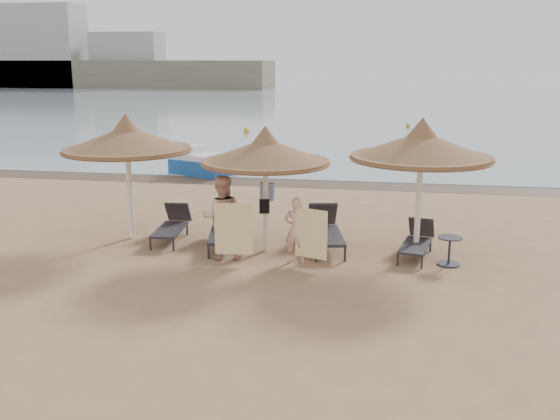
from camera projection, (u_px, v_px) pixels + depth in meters
The scene contains 21 objects.
ground at pixel (275, 269), 13.36m from camera, with size 160.00×160.00×0.00m, color #9F7650.
sea at pixel (374, 89), 89.91m from camera, with size 200.00×140.00×0.03m, color #84929E.
wet_sand_strip at pixel (322, 184), 22.35m from camera, with size 200.00×1.60×0.01m, color #4F3C2C.
far_shore at pixel (201, 68), 91.30m from camera, with size 150.00×54.80×12.00m.
palapa_left at pixel (127, 140), 15.09m from camera, with size 3.14×3.14×3.12m.
palapa_center at pixel (265, 152), 14.10m from camera, with size 2.96×2.96×2.93m.
palapa_right at pixel (421, 146), 13.74m from camera, with size 3.18×3.18×3.15m.
lounger_far_left at pixel (172, 225), 15.53m from camera, with size 0.75×1.87×0.82m.
lounger_near_left at pixel (224, 229), 15.01m from camera, with size 1.04×2.08×0.89m.
lounger_near_right at pixel (325, 229), 14.88m from camera, with size 1.13×2.22×0.95m.
lounger_far_right at pixel (417, 240), 14.25m from camera, with size 0.90×1.80×0.77m.
side_table at pixel (449, 252), 13.58m from camera, with size 0.52×0.52×0.63m.
person_left at pixel (222, 211), 13.85m from camera, with size 1.01×0.66×2.21m, color #DEA48F.
person_right at pixel (297, 225), 13.59m from camera, with size 0.80×0.52×1.73m, color #DEA48F.
towel_left at pixel (233, 229), 13.53m from camera, with size 0.82×0.14×1.15m.
towel_right at pixel (311, 234), 13.32m from camera, with size 0.73×0.30×1.09m.
bag_patterned at pixel (267, 192), 14.50m from camera, with size 0.35×0.17×0.42m.
bag_dark at pixel (264, 206), 14.24m from camera, with size 0.24×0.13×0.33m.
pedal_boat at pixel (202, 164), 24.11m from camera, with size 2.72×2.24×1.10m.
buoy_left at pixel (247, 131), 37.10m from camera, with size 0.37×0.37×0.37m, color gold.
buoy_mid at pixel (408, 125), 40.15m from camera, with size 0.32×0.32×0.32m, color gold.
Camera 1 is at (2.26, -12.47, 4.42)m, focal length 40.00 mm.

